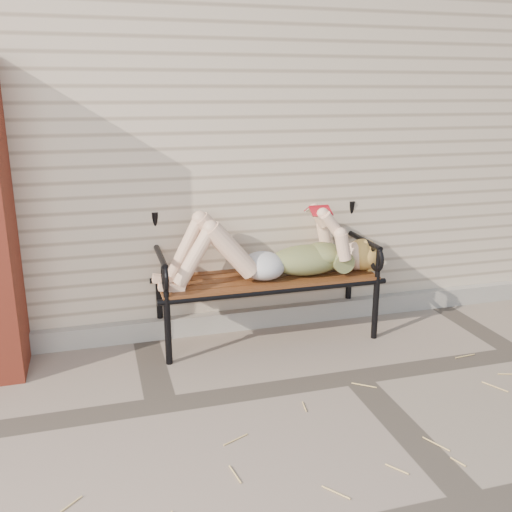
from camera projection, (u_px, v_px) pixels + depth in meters
name	position (u px, v px, depth m)	size (l,w,h in m)	color
ground	(355.00, 377.00, 3.69)	(80.00, 80.00, 0.00)	#796A5D
house_wall	(239.00, 119.00, 6.04)	(8.00, 4.00, 3.00)	#C4B199
foundation_strip	(303.00, 313.00, 4.57)	(8.00, 0.10, 0.15)	#9B968C
garden_bench	(263.00, 253.00, 4.22)	(1.74, 0.69, 1.13)	black
reading_woman	(271.00, 252.00, 4.08)	(1.64, 0.37, 0.52)	#0A3547
straw_scatter	(395.00, 461.00, 2.85)	(3.00, 1.71, 0.01)	tan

